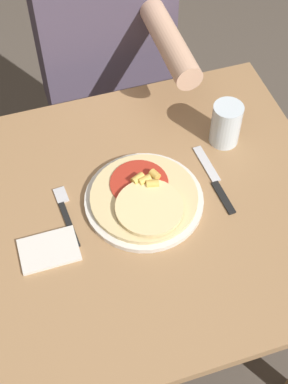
% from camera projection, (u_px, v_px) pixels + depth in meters
% --- Properties ---
extents(ground_plane, '(8.00, 8.00, 0.00)m').
position_uv_depth(ground_plane, '(137.00, 334.00, 1.88)').
color(ground_plane, brown).
extents(dining_table, '(0.97, 0.81, 0.77)m').
position_uv_depth(dining_table, '(134.00, 240.00, 1.37)').
color(dining_table, '#9E754C').
rests_on(dining_table, ground_plane).
extents(plate, '(0.28, 0.28, 0.01)m').
position_uv_depth(plate, '(144.00, 200.00, 1.27)').
color(plate, silver).
rests_on(plate, dining_table).
extents(pizza, '(0.26, 0.26, 0.04)m').
position_uv_depth(pizza, '(145.00, 198.00, 1.25)').
color(pizza, '#E0C689').
rests_on(pizza, plate).
extents(fork, '(0.03, 0.18, 0.00)m').
position_uv_depth(fork, '(66.00, 212.00, 1.26)').
color(fork, black).
rests_on(fork, dining_table).
extents(knife, '(0.03, 0.22, 0.00)m').
position_uv_depth(knife, '(215.00, 180.00, 1.31)').
color(knife, black).
rests_on(knife, dining_table).
extents(drinking_glass, '(0.08, 0.08, 0.12)m').
position_uv_depth(drinking_glass, '(226.00, 124.00, 1.35)').
color(drinking_glass, silver).
rests_on(drinking_glass, dining_table).
extents(napkin, '(0.13, 0.09, 0.01)m').
position_uv_depth(napkin, '(49.00, 250.00, 1.19)').
color(napkin, silver).
rests_on(napkin, dining_table).
extents(person_diner, '(0.40, 0.52, 1.23)m').
position_uv_depth(person_diner, '(105.00, 53.00, 1.68)').
color(person_diner, '#2D2D38').
rests_on(person_diner, ground_plane).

